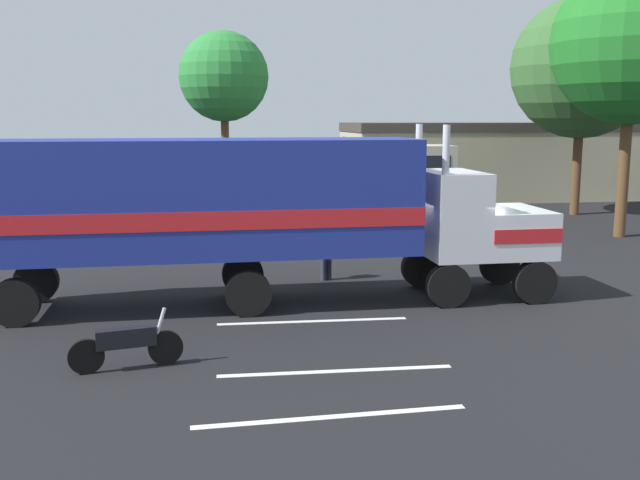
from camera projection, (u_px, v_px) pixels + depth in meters
ground_plane at (454, 294)px, 19.34m from camera, size 120.00×120.00×0.00m
lane_stripe_near at (313, 321)px, 16.70m from camera, size 4.17×1.70×0.01m
lane_stripe_mid at (336, 371)px, 13.40m from camera, size 4.17×1.72×0.01m
lane_stripe_far at (332, 417)px, 11.36m from camera, size 4.07×1.98×0.01m
semi_truck at (249, 205)px, 17.84m from camera, size 13.98×7.93×4.50m
person_bystander at (326, 250)px, 20.86m from camera, size 0.44×0.47×1.63m
parked_bus at (334, 175)px, 33.31m from camera, size 11.15×6.49×3.40m
parked_car at (121, 208)px, 31.29m from camera, size 4.74×3.03×1.57m
motorcycle at (127, 344)px, 13.47m from camera, size 1.79×1.29×1.12m
tree_left at (583, 68)px, 34.06m from camera, size 6.69×6.69×10.36m
tree_center at (632, 44)px, 27.41m from camera, size 6.14×6.14×10.52m
tree_right at (224, 77)px, 39.58m from camera, size 4.93×4.93×9.37m
building_backdrop at (512, 157)px, 42.30m from camera, size 20.39×13.31×4.39m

